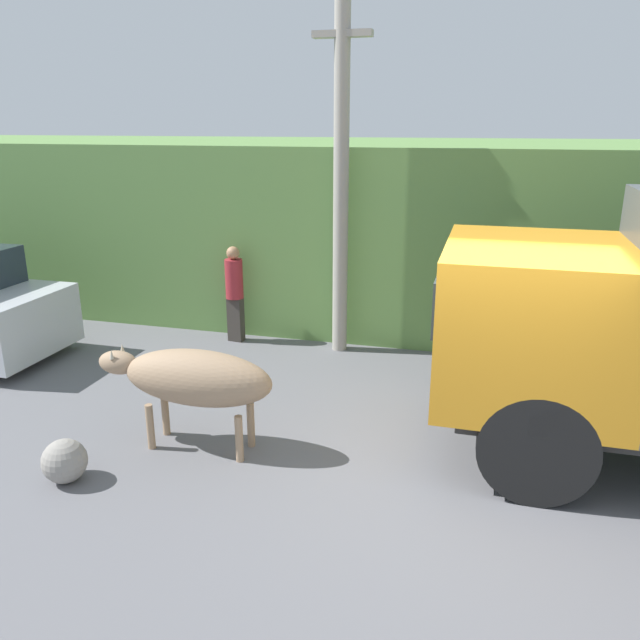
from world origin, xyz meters
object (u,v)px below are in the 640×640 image
(utility_pole, at_px, (341,175))
(brown_cow, at_px, (194,378))
(roadside_rock, at_px, (65,461))
(pedestrian_on_hill, at_px, (235,289))

(utility_pole, bearing_deg, brown_cow, -102.83)
(brown_cow, distance_m, utility_pole, 4.31)
(brown_cow, distance_m, roadside_rock, 1.62)
(brown_cow, xyz_separation_m, utility_pole, (0.84, 3.71, 2.03))
(roadside_rock, bearing_deg, pedestrian_on_hill, 89.79)
(utility_pole, height_order, roadside_rock, utility_pole)
(pedestrian_on_hill, xyz_separation_m, utility_pole, (1.87, 0.05, 1.97))
(roadside_rock, bearing_deg, utility_pole, 68.45)
(brown_cow, bearing_deg, pedestrian_on_hill, 116.65)
(utility_pole, relative_size, roadside_rock, 11.71)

